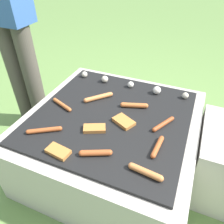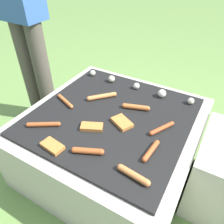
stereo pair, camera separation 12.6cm
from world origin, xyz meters
name	(u,v)px [view 2 (the right image)]	position (x,y,z in m)	size (l,w,h in m)	color
ground_plane	(112,163)	(0.00, 0.00, 0.00)	(14.00, 14.00, 0.00)	#608442
grill	(112,141)	(0.00, 0.00, 0.22)	(0.99, 0.99, 0.44)	#B2AA9E
sausage_back_center	(88,151)	(0.05, -0.31, 0.45)	(0.15, 0.08, 0.03)	#A34C23
sausage_back_left	(102,96)	(-0.14, 0.12, 0.45)	(0.14, 0.15, 0.03)	#C6753D
sausage_front_left	(133,175)	(0.29, -0.33, 0.45)	(0.16, 0.04, 0.03)	#C6753D
sausage_mid_right	(162,128)	(0.30, 0.02, 0.45)	(0.09, 0.16, 0.02)	#93421E
sausage_back_right	(65,101)	(-0.32, -0.04, 0.45)	(0.17, 0.08, 0.02)	#B7602D
sausage_front_right	(136,107)	(0.10, 0.12, 0.45)	(0.16, 0.07, 0.03)	#B7602D
sausage_mid_left	(151,151)	(0.31, -0.16, 0.45)	(0.04, 0.16, 0.03)	#A34C23
sausage_front_center	(43,124)	(-0.27, -0.27, 0.45)	(0.16, 0.11, 0.02)	#A34C23
bread_slice_right	(92,127)	(-0.04, -0.16, 0.45)	(0.13, 0.10, 0.02)	#B27033
bread_slice_left	(52,146)	(-0.12, -0.37, 0.45)	(0.12, 0.08, 0.02)	#B27033
bread_slice_center	(122,122)	(0.09, -0.04, 0.45)	(0.14, 0.12, 0.02)	#B27033
mushroom_row	(137,86)	(0.01, 0.33, 0.46)	(0.78, 0.06, 0.05)	beige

